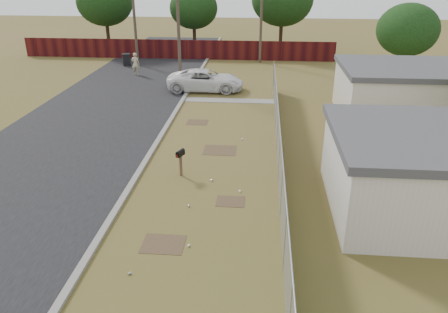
# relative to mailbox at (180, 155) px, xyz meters

# --- Properties ---
(ground) EXTENTS (120.00, 120.00, 0.00)m
(ground) POSITION_rel_mailbox_xyz_m (1.11, -0.08, -0.95)
(ground) COLOR brown
(ground) RESTS_ON ground
(street) EXTENTS (15.10, 60.00, 0.12)m
(street) POSITION_rel_mailbox_xyz_m (-5.65, 7.97, -0.94)
(street) COLOR black
(street) RESTS_ON ground
(chainlink_fence) EXTENTS (0.10, 27.06, 2.02)m
(chainlink_fence) POSITION_rel_mailbox_xyz_m (4.23, 0.94, -0.16)
(chainlink_fence) COLOR gray
(chainlink_fence) RESTS_ON ground
(privacy_fence) EXTENTS (30.00, 0.12, 1.80)m
(privacy_fence) POSITION_rel_mailbox_xyz_m (-4.89, 24.92, -0.05)
(privacy_fence) COLOR #49120F
(privacy_fence) RESTS_ON ground
(utility_poles) EXTENTS (12.60, 8.24, 9.00)m
(utility_poles) POSITION_rel_mailbox_xyz_m (-2.56, 20.58, 3.74)
(utility_poles) COLOR #4E4134
(utility_poles) RESTS_ON ground
(houses) EXTENTS (9.30, 17.24, 3.10)m
(houses) POSITION_rel_mailbox_xyz_m (10.81, 3.05, 0.61)
(houses) COLOR beige
(houses) RESTS_ON ground
(horizon_trees) EXTENTS (33.32, 31.94, 7.78)m
(horizon_trees) POSITION_rel_mailbox_xyz_m (1.95, 23.47, 3.68)
(horizon_trees) COLOR #312416
(horizon_trees) RESTS_ON ground
(mailbox) EXTENTS (0.35, 0.52, 1.21)m
(mailbox) POSITION_rel_mailbox_xyz_m (0.00, 0.00, 0.00)
(mailbox) COLOR brown
(mailbox) RESTS_ON ground
(pickup_truck) EXTENTS (5.48, 2.59, 1.51)m
(pickup_truck) POSITION_rel_mailbox_xyz_m (-0.67, 13.84, -0.20)
(pickup_truck) COLOR white
(pickup_truck) RESTS_ON ground
(pedestrian) EXTENTS (0.69, 0.48, 1.82)m
(pedestrian) POSITION_rel_mailbox_xyz_m (-7.00, 18.11, -0.04)
(pedestrian) COLOR #BFB28C
(pedestrian) RESTS_ON ground
(trash_bin) EXTENTS (0.91, 0.89, 1.07)m
(trash_bin) POSITION_rel_mailbox_xyz_m (-8.80, 21.50, -0.40)
(trash_bin) COLOR black
(trash_bin) RESTS_ON ground
(scattered_litter) EXTENTS (3.09, 11.23, 0.07)m
(scattered_litter) POSITION_rel_mailbox_xyz_m (1.33, -1.95, -0.91)
(scattered_litter) COLOR white
(scattered_litter) RESTS_ON ground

